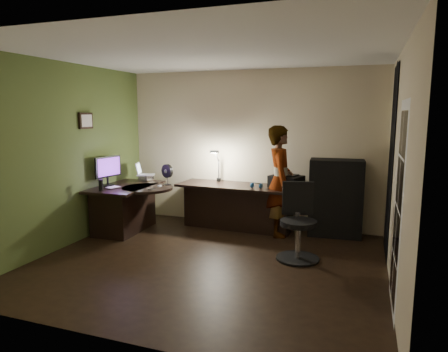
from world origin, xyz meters
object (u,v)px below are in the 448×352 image
(cabinet, at_px, (336,198))
(person, at_px, (280,181))
(desk_left, at_px, (127,208))
(desk_right, at_px, (237,207))
(monitor, at_px, (107,175))
(office_chair, at_px, (299,223))

(cabinet, xyz_separation_m, person, (-0.86, -0.26, 0.27))
(desk_left, relative_size, desk_right, 0.66)
(desk_left, bearing_deg, person, 12.53)
(monitor, bearing_deg, cabinet, 26.60)
(office_chair, bearing_deg, monitor, 161.74)
(desk_left, height_order, office_chair, office_chair)
(person, bearing_deg, desk_right, 67.44)
(desk_right, relative_size, monitor, 3.82)
(office_chair, bearing_deg, cabinet, 59.55)
(desk_right, xyz_separation_m, cabinet, (1.61, 0.16, 0.24))
(desk_left, height_order, cabinet, cabinet)
(desk_left, distance_m, monitor, 0.64)
(desk_left, xyz_separation_m, monitor, (-0.25, -0.14, 0.57))
(desk_right, height_order, person, person)
(desk_right, relative_size, office_chair, 1.96)
(cabinet, relative_size, office_chair, 1.20)
(desk_right, bearing_deg, office_chair, -39.55)
(cabinet, bearing_deg, desk_right, -178.30)
(desk_left, xyz_separation_m, office_chair, (2.94, -0.39, 0.13))
(desk_right, bearing_deg, desk_left, -153.74)
(cabinet, height_order, monitor, cabinet)
(desk_right, xyz_separation_m, office_chair, (1.23, -1.13, 0.14))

